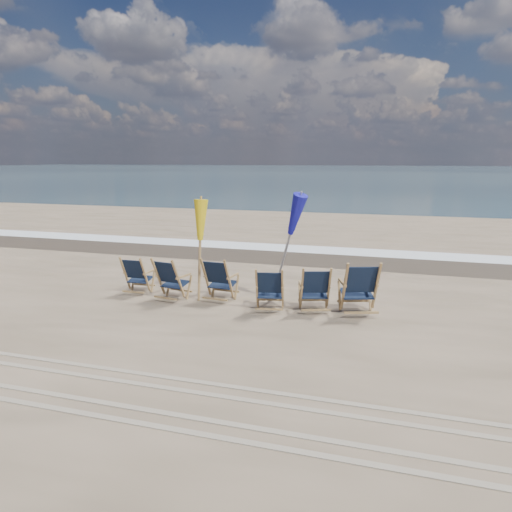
{
  "coord_description": "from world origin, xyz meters",
  "views": [
    {
      "loc": [
        3.23,
        -7.98,
        2.97
      ],
      "look_at": [
        0.0,
        2.2,
        0.9
      ],
      "focal_mm": 35.0,
      "sensor_mm": 36.0,
      "label": 1
    }
  ],
  "objects_px": {
    "beach_chair_3": "(282,290)",
    "umbrella_yellow": "(199,226)",
    "beach_chair_2": "(229,281)",
    "umbrella_blue": "(285,214)",
    "beach_chair_1": "(178,281)",
    "beach_chair_5": "(376,288)",
    "beach_chair_4": "(329,290)",
    "beach_chair_0": "(145,276)"
  },
  "relations": [
    {
      "from": "beach_chair_3",
      "to": "beach_chair_5",
      "type": "relative_size",
      "value": 0.82
    },
    {
      "from": "beach_chair_0",
      "to": "beach_chair_3",
      "type": "distance_m",
      "value": 3.22
    },
    {
      "from": "beach_chair_3",
      "to": "umbrella_yellow",
      "type": "relative_size",
      "value": 0.42
    },
    {
      "from": "beach_chair_4",
      "to": "umbrella_yellow",
      "type": "bearing_deg",
      "value": -20.36
    },
    {
      "from": "beach_chair_0",
      "to": "beach_chair_1",
      "type": "height_order",
      "value": "beach_chair_1"
    },
    {
      "from": "beach_chair_1",
      "to": "beach_chair_2",
      "type": "distance_m",
      "value": 1.06
    },
    {
      "from": "beach_chair_4",
      "to": "beach_chair_1",
      "type": "bearing_deg",
      "value": -14.14
    },
    {
      "from": "beach_chair_3",
      "to": "beach_chair_5",
      "type": "height_order",
      "value": "beach_chair_5"
    },
    {
      "from": "beach_chair_3",
      "to": "umbrella_yellow",
      "type": "bearing_deg",
      "value": -21.98
    },
    {
      "from": "beach_chair_1",
      "to": "beach_chair_2",
      "type": "relative_size",
      "value": 0.98
    },
    {
      "from": "beach_chair_2",
      "to": "beach_chair_1",
      "type": "bearing_deg",
      "value": 19.41
    },
    {
      "from": "beach_chair_1",
      "to": "beach_chair_5",
      "type": "bearing_deg",
      "value": -165.58
    },
    {
      "from": "umbrella_blue",
      "to": "umbrella_yellow",
      "type": "bearing_deg",
      "value": -170.58
    },
    {
      "from": "beach_chair_2",
      "to": "umbrella_blue",
      "type": "distance_m",
      "value": 1.82
    },
    {
      "from": "beach_chair_1",
      "to": "umbrella_yellow",
      "type": "height_order",
      "value": "umbrella_yellow"
    },
    {
      "from": "beach_chair_3",
      "to": "beach_chair_2",
      "type": "bearing_deg",
      "value": -24.43
    },
    {
      "from": "beach_chair_2",
      "to": "umbrella_blue",
      "type": "height_order",
      "value": "umbrella_blue"
    },
    {
      "from": "beach_chair_0",
      "to": "beach_chair_1",
      "type": "xyz_separation_m",
      "value": [
        0.96,
        -0.29,
        0.03
      ]
    },
    {
      "from": "beach_chair_3",
      "to": "umbrella_yellow",
      "type": "distance_m",
      "value": 2.25
    },
    {
      "from": "beach_chair_2",
      "to": "umbrella_yellow",
      "type": "xyz_separation_m",
      "value": [
        -0.67,
        0.06,
        1.13
      ]
    },
    {
      "from": "beach_chair_5",
      "to": "umbrella_yellow",
      "type": "height_order",
      "value": "umbrella_yellow"
    },
    {
      "from": "beach_chair_1",
      "to": "beach_chair_3",
      "type": "bearing_deg",
      "value": -170.04
    },
    {
      "from": "umbrella_blue",
      "to": "beach_chair_5",
      "type": "bearing_deg",
      "value": -9.08
    },
    {
      "from": "beach_chair_5",
      "to": "beach_chair_4",
      "type": "bearing_deg",
      "value": -14.62
    },
    {
      "from": "beach_chair_3",
      "to": "beach_chair_0",
      "type": "bearing_deg",
      "value": -17.37
    },
    {
      "from": "beach_chair_5",
      "to": "beach_chair_3",
      "type": "bearing_deg",
      "value": -9.68
    },
    {
      "from": "beach_chair_2",
      "to": "beach_chair_5",
      "type": "xyz_separation_m",
      "value": [
        2.99,
        0.05,
        0.06
      ]
    },
    {
      "from": "umbrella_yellow",
      "to": "beach_chair_4",
      "type": "bearing_deg",
      "value": -1.82
    },
    {
      "from": "beach_chair_1",
      "to": "beach_chair_3",
      "type": "distance_m",
      "value": 2.25
    },
    {
      "from": "beach_chair_2",
      "to": "beach_chair_4",
      "type": "distance_m",
      "value": 2.1
    },
    {
      "from": "beach_chair_1",
      "to": "umbrella_blue",
      "type": "bearing_deg",
      "value": -153.87
    },
    {
      "from": "beach_chair_3",
      "to": "beach_chair_4",
      "type": "relative_size",
      "value": 0.95
    },
    {
      "from": "beach_chair_3",
      "to": "beach_chair_4",
      "type": "distance_m",
      "value": 0.91
    },
    {
      "from": "beach_chair_4",
      "to": "beach_chair_5",
      "type": "relative_size",
      "value": 0.87
    },
    {
      "from": "beach_chair_0",
      "to": "beach_chair_5",
      "type": "height_order",
      "value": "beach_chair_5"
    },
    {
      "from": "umbrella_yellow",
      "to": "umbrella_blue",
      "type": "xyz_separation_m",
      "value": [
        1.78,
        0.3,
        0.27
      ]
    },
    {
      "from": "beach_chair_2",
      "to": "beach_chair_3",
      "type": "distance_m",
      "value": 1.25
    },
    {
      "from": "beach_chair_0",
      "to": "beach_chair_5",
      "type": "distance_m",
      "value": 4.98
    },
    {
      "from": "beach_chair_0",
      "to": "beach_chair_1",
      "type": "bearing_deg",
      "value": 161.73
    },
    {
      "from": "beach_chair_3",
      "to": "umbrella_blue",
      "type": "bearing_deg",
      "value": -91.74
    },
    {
      "from": "umbrella_yellow",
      "to": "beach_chair_1",
      "type": "bearing_deg",
      "value": -137.2
    },
    {
      "from": "beach_chair_4",
      "to": "umbrella_yellow",
      "type": "distance_m",
      "value": 3.0
    }
  ]
}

